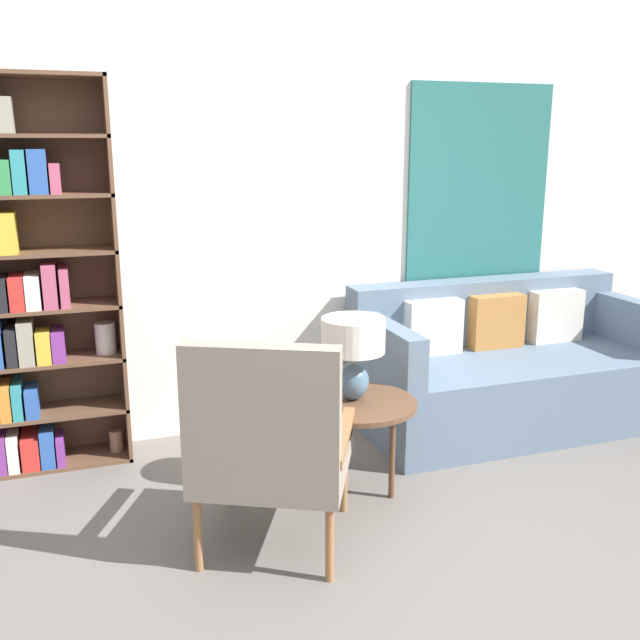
{
  "coord_description": "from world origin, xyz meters",
  "views": [
    {
      "loc": [
        -1.03,
        -2.09,
        1.73
      ],
      "look_at": [
        0.07,
        1.05,
        0.9
      ],
      "focal_mm": 40.0,
      "sensor_mm": 36.0,
      "label": 1
    }
  ],
  "objects_px": {
    "couch": "(505,371)",
    "table_lamp": "(353,346)",
    "armchair": "(269,441)",
    "side_table": "(358,410)",
    "bookshelf": "(29,289)"
  },
  "relations": [
    {
      "from": "armchair",
      "to": "side_table",
      "type": "xyz_separation_m",
      "value": [
        0.56,
        0.39,
        -0.08
      ]
    },
    {
      "from": "bookshelf",
      "to": "table_lamp",
      "type": "relative_size",
      "value": 5.02
    },
    {
      "from": "armchair",
      "to": "table_lamp",
      "type": "bearing_deg",
      "value": 37.88
    },
    {
      "from": "armchair",
      "to": "couch",
      "type": "relative_size",
      "value": 0.52
    },
    {
      "from": "armchair",
      "to": "side_table",
      "type": "bearing_deg",
      "value": 34.7
    },
    {
      "from": "side_table",
      "to": "armchair",
      "type": "bearing_deg",
      "value": -145.3
    },
    {
      "from": "side_table",
      "to": "bookshelf",
      "type": "bearing_deg",
      "value": 149.15
    },
    {
      "from": "bookshelf",
      "to": "side_table",
      "type": "relative_size",
      "value": 3.56
    },
    {
      "from": "couch",
      "to": "bookshelf",
      "type": "bearing_deg",
      "value": 174.24
    },
    {
      "from": "armchair",
      "to": "side_table",
      "type": "distance_m",
      "value": 0.68
    },
    {
      "from": "side_table",
      "to": "table_lamp",
      "type": "distance_m",
      "value": 0.32
    },
    {
      "from": "bookshelf",
      "to": "armchair",
      "type": "relative_size",
      "value": 2.1
    },
    {
      "from": "side_table",
      "to": "table_lamp",
      "type": "relative_size",
      "value": 1.41
    },
    {
      "from": "couch",
      "to": "table_lamp",
      "type": "relative_size",
      "value": 4.55
    },
    {
      "from": "couch",
      "to": "table_lamp",
      "type": "xyz_separation_m",
      "value": [
        -1.27,
        -0.58,
        0.44
      ]
    }
  ]
}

